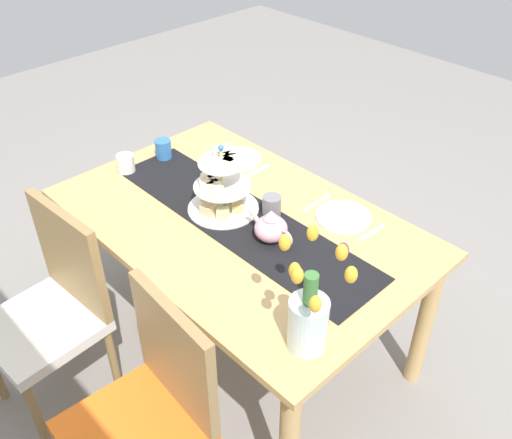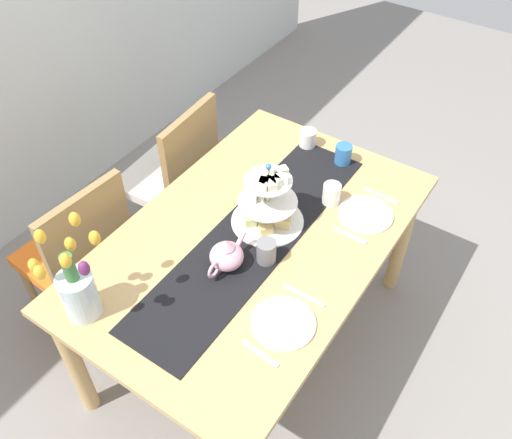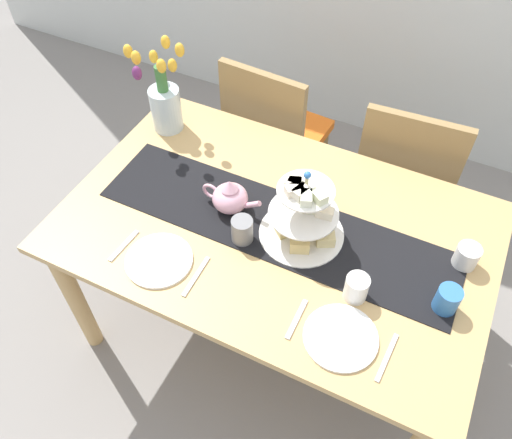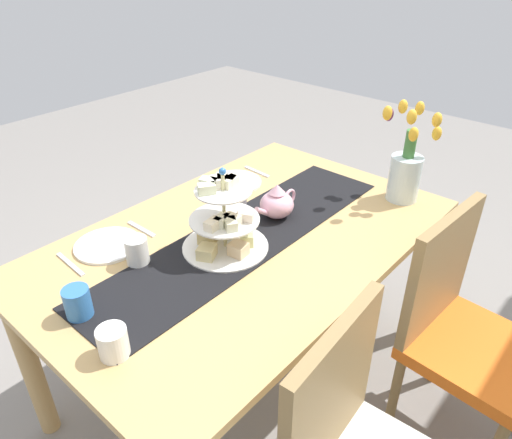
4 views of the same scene
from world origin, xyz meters
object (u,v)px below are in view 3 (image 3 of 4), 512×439
(tiered_cake_stand, at_px, (305,215))
(knife_left, at_px, (196,276))
(chair_left, at_px, (273,132))
(cream_jug, at_px, (467,256))
(mug_white_text, at_px, (356,288))
(teapot, at_px, (230,197))
(fork_right, at_px, (297,319))
(dining_table, at_px, (275,242))
(chair_right, at_px, (405,174))
(tulip_vase, at_px, (164,100))
(mug_grey, at_px, (242,230))
(fork_left, at_px, (124,246))
(mug_orange, at_px, (447,300))
(dinner_plate_right, at_px, (341,337))
(dinner_plate_left, at_px, (159,260))
(knife_right, at_px, (387,357))

(tiered_cake_stand, bearing_deg, knife_left, -127.64)
(chair_left, height_order, cream_jug, chair_left)
(chair_left, height_order, mug_white_text, chair_left)
(teapot, distance_m, fork_right, 0.52)
(dining_table, bearing_deg, chair_right, 65.43)
(tulip_vase, distance_m, mug_grey, 0.69)
(fork_left, relative_size, mug_grey, 1.58)
(chair_right, height_order, mug_orange, chair_right)
(chair_right, height_order, dinner_plate_right, chair_right)
(dining_table, xyz_separation_m, dinner_plate_left, (-0.29, -0.32, 0.11))
(tiered_cake_stand, bearing_deg, dinner_plate_left, -140.75)
(tiered_cake_stand, relative_size, dinner_plate_right, 1.32)
(mug_orange, bearing_deg, mug_grey, -177.13)
(tiered_cake_stand, xyz_separation_m, dinner_plate_left, (-0.39, -0.32, -0.10))
(chair_right, relative_size, mug_orange, 9.58)
(cream_jug, xyz_separation_m, knife_left, (-0.78, -0.44, -0.04))
(chair_left, relative_size, mug_white_text, 9.58)
(chair_right, xyz_separation_m, knife_right, (0.18, -1.03, 0.24))
(chair_right, relative_size, tulip_vase, 2.25)
(fork_right, bearing_deg, knife_right, 0.00)
(chair_left, distance_m, knife_right, 1.36)
(knife_right, xyz_separation_m, mug_white_text, (-0.16, 0.16, 0.04))
(cream_jug, bearing_deg, mug_white_text, -135.47)
(dinner_plate_left, relative_size, knife_right, 1.35)
(chair_right, xyz_separation_m, fork_right, (-0.11, -1.03, 0.24))
(chair_right, bearing_deg, mug_orange, -69.77)
(tulip_vase, height_order, knife_left, tulip_vase)
(fork_right, height_order, knife_right, same)
(teapot, relative_size, mug_white_text, 2.51)
(tiered_cake_stand, distance_m, fork_right, 0.35)
(tulip_vase, xyz_separation_m, cream_jug, (1.28, -0.17, -0.10))
(tiered_cake_stand, distance_m, tulip_vase, 0.80)
(dinner_plate_left, relative_size, fork_left, 1.53)
(cream_jug, relative_size, fork_left, 0.57)
(teapot, height_order, fork_left, teapot)
(chair_right, height_order, tulip_vase, tulip_vase)
(mug_white_text, xyz_separation_m, mug_orange, (0.27, 0.08, 0.00))
(cream_jug, distance_m, mug_white_text, 0.40)
(dining_table, height_order, dinner_plate_left, dinner_plate_left)
(knife_left, bearing_deg, chair_right, 65.49)
(tulip_vase, height_order, fork_left, tulip_vase)
(knife_left, bearing_deg, fork_right, 0.00)
(tulip_vase, bearing_deg, chair_right, 23.66)
(tiered_cake_stand, height_order, dinner_plate_left, tiered_cake_stand)
(mug_grey, bearing_deg, fork_right, -35.19)
(teapot, distance_m, dinner_plate_right, 0.64)
(chair_left, xyz_separation_m, knife_left, (0.19, -1.03, 0.24))
(dinner_plate_right, bearing_deg, mug_orange, 43.67)
(knife_right, bearing_deg, mug_grey, 160.39)
(fork_right, bearing_deg, tiered_cake_stand, 109.74)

